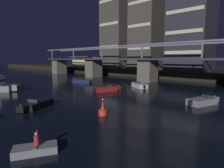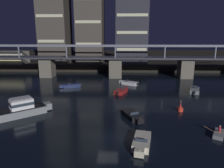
% 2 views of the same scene
% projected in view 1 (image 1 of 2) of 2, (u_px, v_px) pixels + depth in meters
% --- Properties ---
extents(far_riverbank, '(240.00, 80.00, 2.20)m').
position_uv_depth(far_riverbank, '(203.00, 70.00, 82.53)').
color(far_riverbank, black).
rests_on(far_riverbank, ground).
extents(river_bridge, '(87.23, 6.40, 9.38)m').
position_uv_depth(river_bridge, '(148.00, 66.00, 46.57)').
color(river_bridge, '#605B51').
rests_on(river_bridge, ground).
extents(tower_west_low, '(9.54, 11.04, 40.83)m').
position_uv_depth(tower_west_low, '(118.00, 14.00, 68.85)').
color(tower_west_low, '#423D38').
rests_on(tower_west_low, far_riverbank).
extents(tower_west_tall, '(9.06, 12.42, 36.15)m').
position_uv_depth(tower_west_tall, '(149.00, 17.00, 62.07)').
color(tower_west_tall, '#423D38').
rests_on(tower_west_tall, far_riverbank).
extents(tower_central, '(10.75, 13.51, 27.68)m').
position_uv_depth(tower_central, '(192.00, 24.00, 53.16)').
color(tower_central, '#282833').
rests_on(tower_central, far_riverbank).
extents(waterfront_pavilion, '(12.40, 7.40, 4.70)m').
position_uv_depth(waterfront_pavilion, '(86.00, 62.00, 80.47)').
color(waterfront_pavilion, '#B2AD9E').
rests_on(waterfront_pavilion, far_riverbank).
extents(speedboat_near_center, '(3.01, 5.11, 1.16)m').
position_uv_depth(speedboat_near_center, '(107.00, 89.00, 33.32)').
color(speedboat_near_center, maroon).
rests_on(speedboat_near_center, ground).
extents(speedboat_near_right, '(5.05, 3.17, 1.16)m').
position_uv_depth(speedboat_near_right, '(83.00, 81.00, 44.47)').
color(speedboat_near_right, '#19234C').
rests_on(speedboat_near_right, ground).
extents(speedboat_mid_center, '(4.84, 3.67, 1.16)m').
position_uv_depth(speedboat_mid_center, '(139.00, 85.00, 37.63)').
color(speedboat_mid_center, silver).
rests_on(speedboat_mid_center, ground).
extents(speedboat_mid_right, '(3.24, 5.02, 1.16)m').
position_uv_depth(speedboat_mid_right, '(37.00, 104.00, 21.91)').
color(speedboat_mid_right, black).
rests_on(speedboat_mid_right, ground).
extents(speedboat_far_left, '(3.05, 5.10, 1.16)m').
position_uv_depth(speedboat_far_left, '(203.00, 101.00, 23.59)').
color(speedboat_far_left, gray).
rests_on(speedboat_far_left, ground).
extents(channel_buoy, '(0.90, 0.90, 1.76)m').
position_uv_depth(channel_buoy, '(103.00, 111.00, 19.03)').
color(channel_buoy, red).
rests_on(channel_buoy, ground).
extents(dinghy_with_paddler, '(2.71, 2.80, 1.36)m').
position_uv_depth(dinghy_with_paddler, '(35.00, 149.00, 11.33)').
color(dinghy_with_paddler, gray).
rests_on(dinghy_with_paddler, ground).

